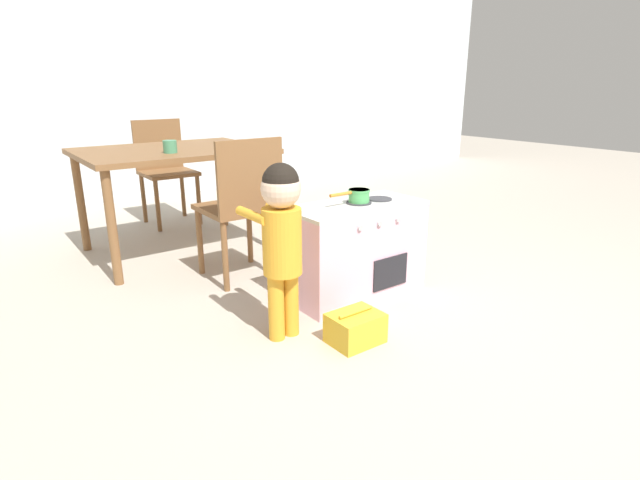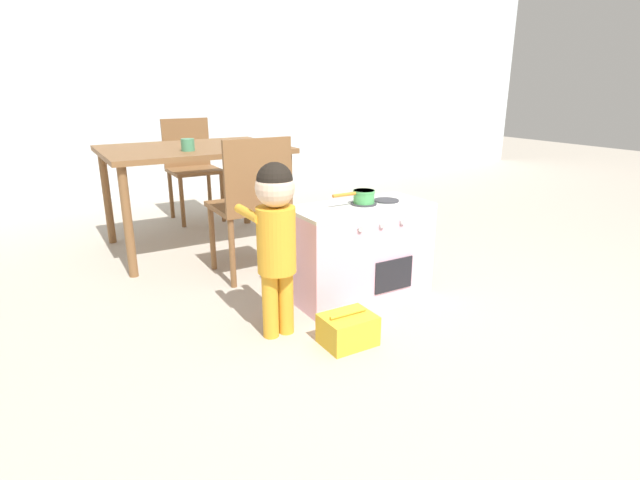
{
  "view_description": "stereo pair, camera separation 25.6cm",
  "coord_description": "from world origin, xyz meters",
  "px_view_note": "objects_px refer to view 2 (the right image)",
  "views": [
    {
      "loc": [
        -1.75,
        -1.13,
        1.17
      ],
      "look_at": [
        -0.29,
        0.84,
        0.4
      ],
      "focal_mm": 28.0,
      "sensor_mm": 36.0,
      "label": 1
    },
    {
      "loc": [
        -1.53,
        -1.27,
        1.17
      ],
      "look_at": [
        -0.29,
        0.84,
        0.4
      ],
      "focal_mm": 28.0,
      "sensor_mm": 36.0,
      "label": 2
    }
  ],
  "objects_px": {
    "play_kitchen": "(360,251)",
    "child_figure": "(275,227)",
    "dining_chair_near": "(251,202)",
    "dining_chair_far": "(192,165)",
    "dining_table": "(193,159)",
    "cup_on_table": "(188,145)",
    "toy_basket": "(348,329)",
    "toy_pot": "(363,196)"
  },
  "relations": [
    {
      "from": "dining_table",
      "to": "dining_chair_near",
      "type": "bearing_deg",
      "value": -82.36
    },
    {
      "from": "dining_table",
      "to": "toy_basket",
      "type": "bearing_deg",
      "value": -85.58
    },
    {
      "from": "dining_table",
      "to": "dining_chair_far",
      "type": "xyz_separation_m",
      "value": [
        0.22,
        0.81,
        -0.18
      ]
    },
    {
      "from": "play_kitchen",
      "to": "dining_chair_near",
      "type": "xyz_separation_m",
      "value": [
        -0.4,
        0.58,
        0.21
      ]
    },
    {
      "from": "dining_table",
      "to": "dining_chair_far",
      "type": "distance_m",
      "value": 0.86
    },
    {
      "from": "play_kitchen",
      "to": "toy_basket",
      "type": "xyz_separation_m",
      "value": [
        -0.37,
        -0.44,
        -0.19
      ]
    },
    {
      "from": "play_kitchen",
      "to": "child_figure",
      "type": "height_order",
      "value": "child_figure"
    },
    {
      "from": "child_figure",
      "to": "dining_chair_far",
      "type": "bearing_deg",
      "value": 82.37
    },
    {
      "from": "dining_chair_far",
      "to": "toy_basket",
      "type": "bearing_deg",
      "value": 88.27
    },
    {
      "from": "toy_pot",
      "to": "dining_chair_far",
      "type": "height_order",
      "value": "dining_chair_far"
    },
    {
      "from": "play_kitchen",
      "to": "toy_basket",
      "type": "height_order",
      "value": "play_kitchen"
    },
    {
      "from": "toy_basket",
      "to": "dining_chair_far",
      "type": "xyz_separation_m",
      "value": [
        0.08,
        2.62,
        0.41
      ]
    },
    {
      "from": "toy_pot",
      "to": "cup_on_table",
      "type": "height_order",
      "value": "cup_on_table"
    },
    {
      "from": "child_figure",
      "to": "dining_chair_near",
      "type": "xyz_separation_m",
      "value": [
        0.2,
        0.77,
        -0.06
      ]
    },
    {
      "from": "child_figure",
      "to": "dining_chair_near",
      "type": "relative_size",
      "value": 0.96
    },
    {
      "from": "dining_chair_near",
      "to": "dining_table",
      "type": "bearing_deg",
      "value": 97.64
    },
    {
      "from": "child_figure",
      "to": "dining_chair_far",
      "type": "height_order",
      "value": "dining_chair_far"
    },
    {
      "from": "dining_table",
      "to": "play_kitchen",
      "type": "bearing_deg",
      "value": -69.58
    },
    {
      "from": "toy_basket",
      "to": "dining_chair_far",
      "type": "relative_size",
      "value": 0.28
    },
    {
      "from": "dining_chair_far",
      "to": "play_kitchen",
      "type": "bearing_deg",
      "value": 97.59
    },
    {
      "from": "child_figure",
      "to": "dining_table",
      "type": "height_order",
      "value": "child_figure"
    },
    {
      "from": "toy_pot",
      "to": "toy_basket",
      "type": "xyz_separation_m",
      "value": [
        -0.38,
        -0.44,
        -0.51
      ]
    },
    {
      "from": "toy_basket",
      "to": "toy_pot",
      "type": "bearing_deg",
      "value": 49.11
    },
    {
      "from": "cup_on_table",
      "to": "child_figure",
      "type": "bearing_deg",
      "value": -90.31
    },
    {
      "from": "child_figure",
      "to": "toy_basket",
      "type": "bearing_deg",
      "value": -46.81
    },
    {
      "from": "play_kitchen",
      "to": "child_figure",
      "type": "distance_m",
      "value": 0.69
    },
    {
      "from": "dining_table",
      "to": "dining_chair_near",
      "type": "height_order",
      "value": "dining_chair_near"
    },
    {
      "from": "play_kitchen",
      "to": "dining_chair_far",
      "type": "xyz_separation_m",
      "value": [
        -0.29,
        2.18,
        0.21
      ]
    },
    {
      "from": "cup_on_table",
      "to": "dining_chair_near",
      "type": "bearing_deg",
      "value": -71.21
    },
    {
      "from": "dining_chair_far",
      "to": "cup_on_table",
      "type": "xyz_separation_m",
      "value": [
        -0.31,
        -1.02,
        0.3
      ]
    },
    {
      "from": "toy_pot",
      "to": "cup_on_table",
      "type": "xyz_separation_m",
      "value": [
        -0.61,
        1.16,
        0.19
      ]
    },
    {
      "from": "play_kitchen",
      "to": "dining_chair_far",
      "type": "distance_m",
      "value": 2.21
    },
    {
      "from": "play_kitchen",
      "to": "dining_chair_near",
      "type": "distance_m",
      "value": 0.74
    },
    {
      "from": "dining_table",
      "to": "dining_chair_near",
      "type": "distance_m",
      "value": 0.81
    },
    {
      "from": "cup_on_table",
      "to": "toy_basket",
      "type": "bearing_deg",
      "value": -81.79
    },
    {
      "from": "dining_chair_far",
      "to": "dining_table",
      "type": "bearing_deg",
      "value": 74.87
    },
    {
      "from": "toy_basket",
      "to": "dining_chair_far",
      "type": "bearing_deg",
      "value": 88.27
    },
    {
      "from": "dining_chair_near",
      "to": "dining_chair_far",
      "type": "height_order",
      "value": "same"
    },
    {
      "from": "toy_pot",
      "to": "toy_basket",
      "type": "distance_m",
      "value": 0.78
    },
    {
      "from": "toy_basket",
      "to": "cup_on_table",
      "type": "height_order",
      "value": "cup_on_table"
    },
    {
      "from": "dining_chair_near",
      "to": "cup_on_table",
      "type": "height_order",
      "value": "dining_chair_near"
    },
    {
      "from": "child_figure",
      "to": "cup_on_table",
      "type": "relative_size",
      "value": 9.56
    }
  ]
}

